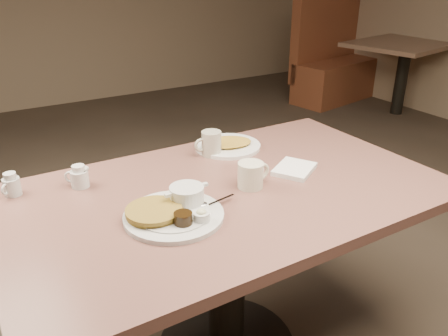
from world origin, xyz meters
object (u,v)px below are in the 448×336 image
creamer_left (11,185)px  booth_back_right (343,64)px  creamer_right (79,177)px  diner_table (227,230)px  coffee_mug_far (211,144)px  main_plate (174,209)px  coffee_mug_near (251,174)px  hash_plate (228,145)px

creamer_left → booth_back_right: bearing=30.7°
creamer_left → creamer_right: size_ratio=0.99×
diner_table → booth_back_right: 4.00m
creamer_right → coffee_mug_far: bearing=1.3°
main_plate → coffee_mug_near: size_ratio=2.93×
booth_back_right → hash_plate: bearing=-142.5°
coffee_mug_near → creamer_left: coffee_mug_near is taller
diner_table → hash_plate: bearing=58.3°
coffee_mug_near → coffee_mug_far: 0.32m
coffee_mug_far → booth_back_right: 3.76m
coffee_mug_far → main_plate: bearing=-132.7°
main_plate → booth_back_right: 4.24m
coffee_mug_near → hash_plate: (0.12, 0.35, -0.03)m
coffee_mug_near → hash_plate: size_ratio=0.37×
coffee_mug_far → creamer_left: coffee_mug_far is taller
coffee_mug_far → booth_back_right: size_ratio=0.07×
creamer_right → hash_plate: bearing=4.2°
diner_table → creamer_left: size_ratio=18.75×
diner_table → booth_back_right: bearing=39.4°
diner_table → hash_plate: hash_plate is taller
creamer_left → coffee_mug_far: bearing=-3.2°
coffee_mug_far → coffee_mug_near: bearing=-93.2°
diner_table → creamer_left: creamer_left is taller
main_plate → diner_table: bearing=17.4°
main_plate → creamer_left: size_ratio=4.74×
creamer_left → booth_back_right: 4.34m
main_plate → booth_back_right: bearing=38.2°
main_plate → creamer_right: bearing=119.3°
creamer_right → booth_back_right: bearing=32.8°
diner_table → main_plate: (-0.23, -0.07, 0.19)m
diner_table → creamer_right: 0.55m
main_plate → creamer_right: creamer_right is taller
hash_plate → creamer_left: bearing=179.5°
coffee_mug_near → creamer_left: size_ratio=1.62×
diner_table → hash_plate: 0.42m
coffee_mug_near → creamer_left: (-0.72, 0.36, -0.01)m
main_plate → coffee_mug_near: coffee_mug_near is taller
creamer_left → booth_back_right: (3.72, 2.21, -0.38)m
coffee_mug_far → hash_plate: (0.10, 0.03, -0.04)m
diner_table → booth_back_right: booth_back_right is taller
hash_plate → main_plate: bearing=-137.7°
hash_plate → creamer_right: bearing=-175.8°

